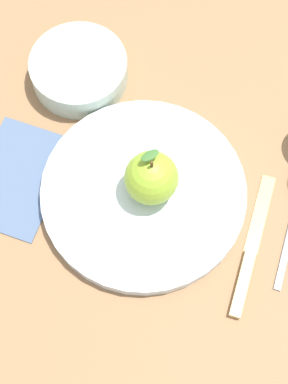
% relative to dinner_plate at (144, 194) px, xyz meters
% --- Properties ---
extents(ground_plane, '(2.40, 2.40, 0.00)m').
position_rel_dinner_plate_xyz_m(ground_plane, '(0.00, -0.02, -0.01)').
color(ground_plane, olive).
extents(dinner_plate, '(0.27, 0.27, 0.02)m').
position_rel_dinner_plate_xyz_m(dinner_plate, '(0.00, 0.00, 0.00)').
color(dinner_plate, silver).
rests_on(dinner_plate, ground_plane).
extents(apple, '(0.07, 0.07, 0.08)m').
position_rel_dinner_plate_xyz_m(apple, '(0.00, -0.01, 0.04)').
color(apple, '#8CB22D').
rests_on(apple, dinner_plate).
extents(side_bowl, '(0.14, 0.14, 0.04)m').
position_rel_dinner_plate_xyz_m(side_bowl, '(0.20, 0.05, 0.01)').
color(side_bowl, '#B2C6B2').
rests_on(side_bowl, ground_plane).
extents(knife, '(0.18, 0.11, 0.01)m').
position_rel_dinner_plate_xyz_m(knife, '(-0.11, -0.11, -0.01)').
color(knife, '#D8B766').
rests_on(knife, ground_plane).
extents(linen_napkin, '(0.19, 0.18, 0.00)m').
position_rel_dinner_plate_xyz_m(linen_napkin, '(0.07, 0.16, -0.01)').
color(linen_napkin, slate).
rests_on(linen_napkin, ground_plane).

